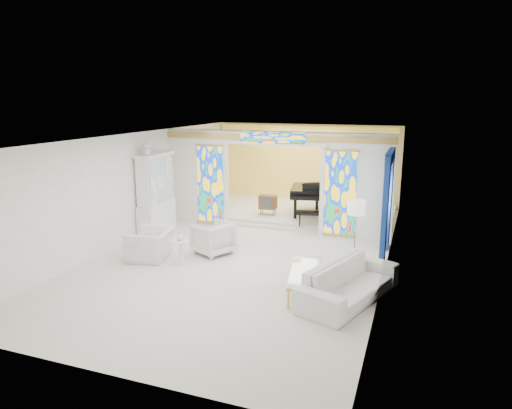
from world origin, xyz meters
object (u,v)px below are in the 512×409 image
at_px(sofa, 349,282).
at_px(grand_piano, 318,191).
at_px(armchair_left, 151,244).
at_px(armchair_right, 213,238).
at_px(coffee_table, 305,272).
at_px(tv_console, 268,202).
at_px(china_cabinet, 156,194).

relative_size(sofa, grand_piano, 0.85).
distance_m(armchair_left, armchair_right, 1.56).
relative_size(sofa, coffee_table, 1.25).
bearing_deg(armchair_right, tv_console, -157.54).
height_order(coffee_table, grand_piano, grand_piano).
distance_m(armchair_right, grand_piano, 4.78).
xyz_separation_m(china_cabinet, coffee_table, (5.22, -2.69, -0.77)).
bearing_deg(grand_piano, coffee_table, -91.05).
bearing_deg(grand_piano, armchair_left, -131.36).
height_order(armchair_right, coffee_table, armchair_right).
bearing_deg(coffee_table, armchair_right, 152.20).
relative_size(armchair_right, tv_console, 1.38).
bearing_deg(china_cabinet, coffee_table, -27.23).
distance_m(china_cabinet, sofa, 6.83).
height_order(china_cabinet, tv_console, china_cabinet).
height_order(armchair_left, coffee_table, armchair_left).
relative_size(sofa, tv_console, 3.90).
xyz_separation_m(coffee_table, tv_console, (-2.53, 5.15, 0.20)).
distance_m(sofa, coffee_table, 0.95).
height_order(armchair_left, tv_console, tv_console).
height_order(china_cabinet, grand_piano, china_cabinet).
bearing_deg(tv_console, sofa, -61.46).
bearing_deg(sofa, tv_console, 53.17).
bearing_deg(coffee_table, armchair_left, 171.22).
bearing_deg(tv_console, china_cabinet, -142.25).
bearing_deg(grand_piano, china_cabinet, -153.61).
bearing_deg(tv_console, grand_piano, 21.19).
distance_m(china_cabinet, armchair_left, 2.47).
xyz_separation_m(sofa, coffee_table, (-0.94, 0.13, 0.03)).
distance_m(sofa, tv_console, 6.33).
bearing_deg(china_cabinet, armchair_right, -26.56).
xyz_separation_m(armchair_left, grand_piano, (3.08, 5.25, 0.56)).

